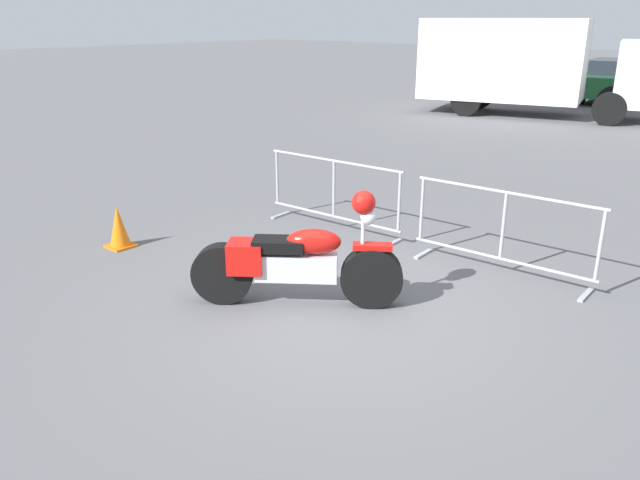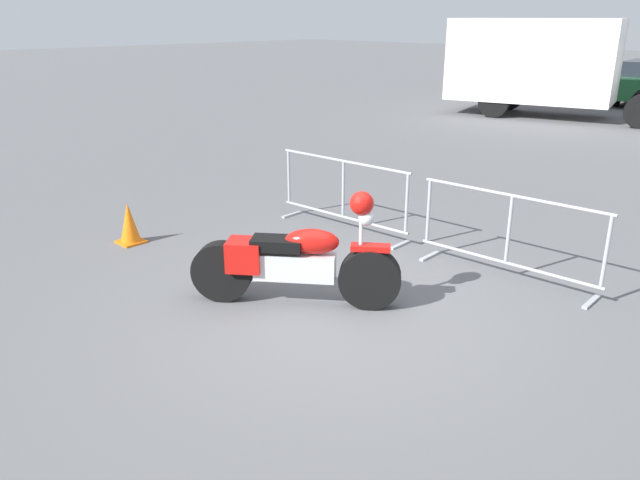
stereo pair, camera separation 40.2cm
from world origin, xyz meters
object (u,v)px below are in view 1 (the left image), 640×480
parked_car_white (464,74)px  box_truck (531,63)px  crowd_barrier_near (334,194)px  traffic_cone (119,227)px  crowd_barrier_far (503,232)px  parked_car_red (537,76)px  parked_car_green (614,80)px  motorcycle (296,262)px

parked_car_white → box_truck: bearing=-141.3°
crowd_barrier_near → box_truck: 13.24m
traffic_cone → crowd_barrier_far: bearing=29.6°
traffic_cone → box_truck: bearing=92.8°
crowd_barrier_far → crowd_barrier_near: bearing=180.0°
parked_car_white → traffic_cone: bearing=-169.7°
parked_car_red → box_truck: bearing=-165.8°
crowd_barrier_near → parked_car_white: parked_car_white is taller
parked_car_red → traffic_cone: bearing=-178.0°
box_truck → parked_car_green: 5.67m
motorcycle → parked_car_red: 21.80m
parked_car_green → traffic_cone: size_ratio=7.91×
motorcycle → parked_car_green: (-2.87, 20.74, 0.27)m
box_truck → traffic_cone: (0.75, -15.48, -1.35)m
crowd_barrier_far → parked_car_green: 18.93m
crowd_barrier_far → traffic_cone: (-4.45, -2.53, -0.27)m
parked_car_red → traffic_cone: size_ratio=7.55×
parked_car_white → crowd_barrier_far: bearing=-156.0°
box_truck → parked_car_green: size_ratio=1.72×
crowd_barrier_near → crowd_barrier_far: (2.67, 0.00, 0.00)m
crowd_barrier_far → parked_car_green: size_ratio=0.51×
box_truck → parked_car_red: box_truck is taller
box_truck → parked_car_white: box_truck is taller
parked_car_red → parked_car_green: bearing=-99.9°
motorcycle → crowd_barrier_near: motorcycle is taller
box_truck → crowd_barrier_near: bearing=-93.2°
crowd_barrier_far → parked_car_white: size_ratio=0.57×
crowd_barrier_near → crowd_barrier_far: 2.67m
crowd_barrier_far → parked_car_red: parked_car_red is taller
crowd_barrier_far → parked_car_white: bearing=119.5°
box_truck → traffic_cone: 15.56m
crowd_barrier_near → box_truck: bearing=101.1°
crowd_barrier_far → motorcycle: bearing=-120.4°
motorcycle → box_truck: (-3.87, 15.23, 1.13)m
crowd_barrier_near → motorcycle: bearing=-59.7°
motorcycle → crowd_barrier_near: bearing=83.5°
parked_car_white → parked_car_green: bearing=-93.2°
traffic_cone → motorcycle: bearing=4.6°
motorcycle → parked_car_green: bearing=61.0°
parked_car_red → traffic_cone: parked_car_red is taller
box_truck → parked_car_white: bearing=119.9°
crowd_barrier_near → parked_car_green: size_ratio=0.51×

